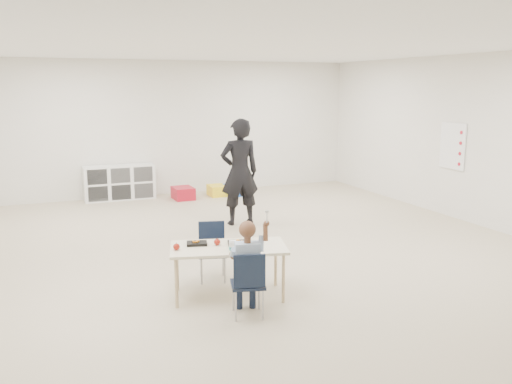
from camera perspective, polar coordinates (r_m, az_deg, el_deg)
name	(u,v)px	position (r m, az deg, el deg)	size (l,w,h in m)	color
room	(253,152)	(7.36, -0.32, 4.27)	(9.00, 9.02, 2.80)	#BCAD90
table	(229,271)	(5.98, -2.90, -8.30)	(1.36, 0.92, 0.57)	#F8EFC6
chair_near	(248,283)	(5.48, -0.87, -9.56)	(0.33, 0.31, 0.69)	black
chair_far	(212,252)	(6.46, -4.62, -6.34)	(0.33, 0.31, 0.69)	black
child	(248,264)	(5.41, -0.88, -7.60)	(0.46, 0.46, 1.08)	#B3C8F2
lunch_tray_near	(238,243)	(5.96, -1.90, -5.37)	(0.22, 0.16, 0.03)	black
lunch_tray_far	(197,243)	(5.97, -6.25, -5.41)	(0.22, 0.16, 0.03)	black
milk_carton	(233,246)	(5.74, -2.48, -5.66)	(0.07, 0.07, 0.10)	white
bread_roll	(253,244)	(5.84, -0.27, -5.54)	(0.09, 0.09, 0.07)	#DEA45B
apple_near	(217,242)	(5.93, -4.11, -5.27)	(0.07, 0.07, 0.07)	maroon
apple_far	(176,247)	(5.80, -8.37, -5.73)	(0.07, 0.07, 0.07)	maroon
cubby_shelf	(119,182)	(11.32, -14.18, 0.99)	(1.40, 0.40, 0.70)	white
rules_poster	(453,146)	(10.02, 19.99, 4.57)	(0.02, 0.60, 0.80)	white
adult	(240,172)	(8.92, -1.75, 2.11)	(0.64, 0.42, 1.76)	black
bin_red	(183,193)	(11.15, -7.69, -0.12)	(0.39, 0.50, 0.25)	#B01123
bin_yellow	(217,190)	(11.43, -4.09, 0.17)	(0.35, 0.45, 0.22)	yellow
bin_blue	(234,190)	(11.44, -2.36, 0.21)	(0.36, 0.46, 0.22)	blue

